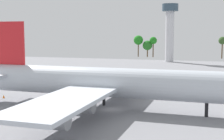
% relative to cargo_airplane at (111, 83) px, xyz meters
% --- Properties ---
extents(ground_plane, '(271.76, 271.76, 0.00)m').
position_rel_cargo_airplane_xyz_m(ground_plane, '(0.33, 0.00, -5.91)').
color(ground_plane, gray).
extents(cargo_airplane, '(67.94, 62.35, 19.43)m').
position_rel_cargo_airplane_xyz_m(cargo_airplane, '(0.00, 0.00, 0.00)').
color(cargo_airplane, silver).
rests_on(cargo_airplane, ground_plane).
extents(pushback_tractor, '(4.25, 3.53, 2.51)m').
position_rel_cargo_airplane_xyz_m(pushback_tractor, '(-14.20, 31.97, -4.70)').
color(pushback_tractor, '#4C8C4C').
rests_on(pushback_tractor, ground_plane).
extents(maintenance_van, '(4.08, 5.38, 2.08)m').
position_rel_cargo_airplane_xyz_m(maintenance_van, '(7.05, 32.90, -4.76)').
color(maintenance_van, '#232328').
rests_on(maintenance_van, ground_plane).
extents(safety_cone_tail, '(0.57, 0.57, 0.82)m').
position_rel_cargo_airplane_xyz_m(safety_cone_tail, '(-30.24, 3.47, -5.50)').
color(safety_cone_tail, orange).
rests_on(safety_cone_tail, ground_plane).
extents(control_tower, '(9.40, 9.40, 33.91)m').
position_rel_cargo_airplane_xyz_m(control_tower, '(-4.03, 124.88, 14.68)').
color(control_tower, silver).
rests_on(control_tower, ground_plane).
extents(tree_line_backdrop, '(102.07, 6.90, 15.82)m').
position_rel_cargo_airplane_xyz_m(tree_line_backdrop, '(11.03, 160.03, 4.82)').
color(tree_line_backdrop, '#51381E').
rests_on(tree_line_backdrop, ground_plane).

